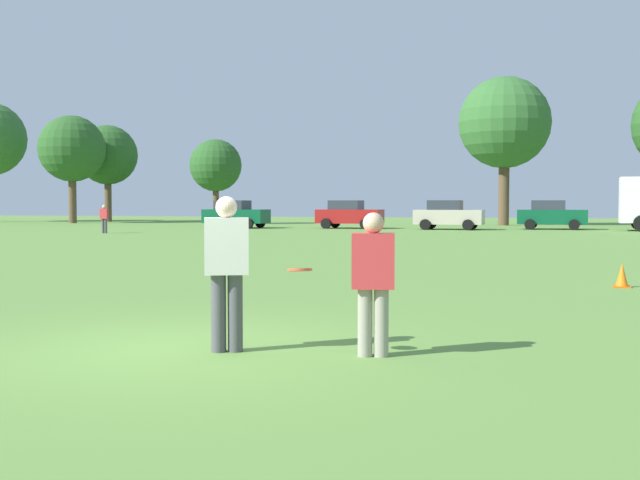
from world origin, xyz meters
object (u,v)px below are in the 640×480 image
traffic_cone (622,276)px  parked_car_mid_right (552,215)px  bystander_sideline_watcher (104,217)px  parked_car_mid_left (349,214)px  frisbee (300,270)px  parked_car_center (448,215)px  parked_car_near_left (235,214)px  player_thrower (227,264)px  player_defender (373,276)px

traffic_cone → parked_car_mid_right: parked_car_mid_right is taller
bystander_sideline_watcher → parked_car_mid_right: bearing=27.9°
parked_car_mid_left → frisbee: bearing=-78.1°
frisbee → parked_car_mid_right: bearing=85.1°
frisbee → parked_car_mid_left: 43.22m
parked_car_center → bystander_sideline_watcher: (-17.66, -10.63, -0.04)m
frisbee → parked_car_near_left: 44.27m
traffic_cone → parked_car_mid_left: parked_car_mid_left is taller
player_thrower → parked_car_mid_left: parked_car_mid_left is taller
parked_car_mid_left → bystander_sideline_watcher: parked_car_mid_left is taller
player_thrower → parked_car_center: size_ratio=0.40×
frisbee → parked_car_near_left: bearing=111.7°
player_thrower → parked_car_near_left: (-15.48, 41.07, -0.06)m
parked_car_mid_left → parked_car_mid_right: bearing=5.8°
frisbee → bystander_sideline_watcher: bearing=123.0°
player_thrower → frisbee: bearing=-4.8°
player_thrower → frisbee: 0.88m
parked_car_mid_right → player_thrower: bearing=-96.1°
parked_car_mid_right → bystander_sideline_watcher: (-23.88, -12.64, -0.04)m
parked_car_mid_left → bystander_sideline_watcher: size_ratio=2.77×
parked_car_near_left → player_defender: bearing=-67.3°
parked_car_mid_left → parked_car_mid_right: (12.70, 1.28, 0.00)m
parked_car_center → bystander_sideline_watcher: 20.61m
player_defender → parked_car_near_left: bearing=112.7°
frisbee → player_thrower: bearing=175.2°
parked_car_mid_left → traffic_cone: bearing=-68.8°
parked_car_mid_right → bystander_sideline_watcher: bearing=-152.1°
traffic_cone → parked_car_center: (-6.64, 33.14, 0.69)m
traffic_cone → parked_car_mid_right: 35.16m
player_thrower → traffic_cone: player_thrower is taller
frisbee → bystander_sideline_watcher: (-20.12, 30.93, -0.07)m
player_defender → parked_car_center: size_ratio=0.36×
parked_car_center → bystander_sideline_watcher: size_ratio=2.77×
parked_car_center → frisbee: bearing=-86.6°
player_defender → parked_car_center: (-3.23, 41.34, 0.05)m
parked_car_mid_left → parked_car_mid_right: size_ratio=1.00×
player_thrower → bystander_sideline_watcher: player_thrower is taller
frisbee → bystander_sideline_watcher: 36.89m
frisbee → traffic_cone: size_ratio=0.57×
player_defender → parked_car_mid_right: 43.45m
player_defender → parked_car_mid_left: 43.17m
player_thrower → bystander_sideline_watcher: (-19.24, 30.85, -0.10)m
parked_car_near_left → parked_car_center: 13.90m
traffic_cone → bystander_sideline_watcher: bystander_sideline_watcher is taller
parked_car_mid_right → parked_car_near_left: bearing=-173.1°
frisbee → parked_car_mid_left: parked_car_mid_left is taller
frisbee → traffic_cone: frisbee is taller
parked_car_center → parked_car_mid_right: bearing=17.9°
player_thrower → traffic_cone: (5.06, 8.35, -0.75)m
player_defender → bystander_sideline_watcher: 37.13m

